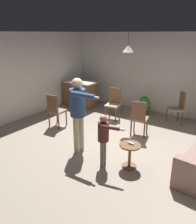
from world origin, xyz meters
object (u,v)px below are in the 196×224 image
side_table_by_couch (130,153)px  kitchen_counter (80,94)px  dining_chair_near_wall (178,107)px  dining_chair_spare (114,102)px  person_child (104,135)px  person_adult (78,108)px  spare_remote_on_table (131,143)px  dining_chair_centre_back (56,109)px  potted_plant_corner (144,105)px  dining_chair_by_counter (139,117)px

side_table_by_couch → kitchen_counter: bearing=142.5°
dining_chair_near_wall → dining_chair_spare: (-1.84, -0.73, 0.00)m
kitchen_counter → person_child: bearing=-44.2°
person_adult → dining_chair_spare: person_adult is taller
dining_chair_spare → spare_remote_on_table: 2.83m
dining_chair_spare → spare_remote_on_table: (1.75, -2.23, -0.01)m
dining_chair_near_wall → dining_chair_centre_back: bearing=93.1°
potted_plant_corner → person_adult: bearing=-94.9°
kitchen_counter → dining_chair_by_counter: bearing=-21.6°
kitchen_counter → dining_chair_near_wall: size_ratio=1.26×
dining_chair_by_counter → potted_plant_corner: 1.65m
person_child → person_adult: bearing=-115.6°
side_table_by_couch → spare_remote_on_table: bearing=85.1°
dining_chair_by_counter → dining_chair_spare: bearing=136.7°
person_child → potted_plant_corner: (-0.55, 3.30, -0.33)m
dining_chair_spare → spare_remote_on_table: dining_chair_spare is taller
dining_chair_by_counter → dining_chair_centre_back: bearing=-172.5°
side_table_by_couch → spare_remote_on_table: 0.21m
dining_chair_centre_back → spare_remote_on_table: size_ratio=7.69×
kitchen_counter → dining_chair_near_wall: 3.59m
potted_plant_corner → spare_remote_on_table: 3.20m
dining_chair_near_wall → person_adult: bearing=120.0°
kitchen_counter → spare_remote_on_table: size_ratio=9.69×
side_table_by_couch → dining_chair_by_counter: dining_chair_by_counter is taller
person_child → side_table_by_couch: bearing=106.1°
kitchen_counter → person_adult: size_ratio=0.72×
kitchen_counter → person_adult: 3.57m
person_child → spare_remote_on_table: size_ratio=8.72×
person_child → dining_chair_by_counter: (-0.02, 1.75, -0.16)m
person_child → dining_chair_centre_back: size_ratio=1.13×
person_adult → dining_chair_spare: 2.41m
dining_chair_by_counter → dining_chair_near_wall: size_ratio=1.00×
person_child → dining_chair_near_wall: person_child is taller
dining_chair_centre_back → kitchen_counter: bearing=105.2°
potted_plant_corner → dining_chair_spare: bearing=-132.3°
person_adult → person_child: person_adult is taller
dining_chair_spare → potted_plant_corner: 1.09m
person_adult → person_child: size_ratio=1.54×
potted_plant_corner → side_table_by_couch: bearing=-71.4°
side_table_by_couch → dining_chair_near_wall: size_ratio=0.52×
side_table_by_couch → person_child: bearing=-151.9°
dining_chair_centre_back → potted_plant_corner: dining_chair_centre_back is taller
dining_chair_by_counter → dining_chair_near_wall: same height
dining_chair_centre_back → potted_plant_corner: bearing=49.0°
spare_remote_on_table → kitchen_counter: bearing=142.7°
dining_chair_by_counter → potted_plant_corner: (-0.53, 1.55, -0.17)m
person_child → potted_plant_corner: person_child is taller
person_child → dining_chair_near_wall: bearing=158.1°
side_table_by_couch → dining_chair_centre_back: (-2.78, 0.68, 0.22)m
person_child → potted_plant_corner: size_ratio=1.67×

